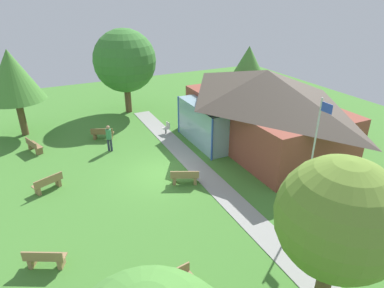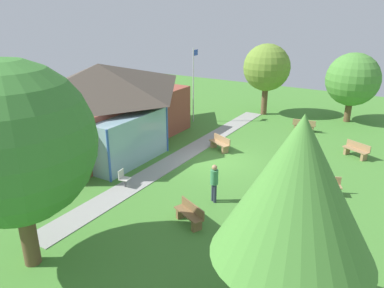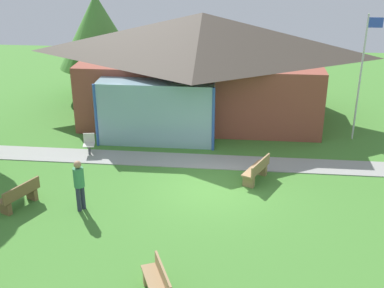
{
  "view_description": "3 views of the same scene",
  "coord_description": "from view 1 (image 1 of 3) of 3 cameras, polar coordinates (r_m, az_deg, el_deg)",
  "views": [
    {
      "loc": [
        15.3,
        -5.63,
        9.44
      ],
      "look_at": [
        -0.26,
        2.01,
        1.29
      ],
      "focal_mm": 31.01,
      "sensor_mm": 36.0,
      "label": 1
    },
    {
      "loc": [
        -16.84,
        -8.51,
        7.99
      ],
      "look_at": [
        -0.83,
        1.16,
        1.05
      ],
      "focal_mm": 34.53,
      "sensor_mm": 36.0,
      "label": 2
    },
    {
      "loc": [
        0.87,
        -15.75,
        8.44
      ],
      "look_at": [
        -0.81,
        1.31,
        1.08
      ],
      "focal_mm": 47.22,
      "sensor_mm": 36.0,
      "label": 3
    }
  ],
  "objects": [
    {
      "name": "flagpole",
      "position": [
        15.68,
        20.26,
        -0.92
      ],
      "size": [
        0.64,
        0.08,
        5.34
      ],
      "color": "silver",
      "rests_on": "ground_plane"
    },
    {
      "name": "patio_chair_west",
      "position": [
        23.67,
        -4.41,
        2.69
      ],
      "size": [
        0.51,
        0.51,
        0.86
      ],
      "rotation": [
        0.0,
        0.0,
        3.3
      ],
      "color": "beige",
      "rests_on": "ground_plane"
    },
    {
      "name": "bench_mid_left",
      "position": [
        23.57,
        -15.13,
        1.71
      ],
      "size": [
        1.03,
        1.55,
        0.84
      ],
      "rotation": [
        0.0,
        0.0,
        1.14
      ],
      "color": "brown",
      "rests_on": "ground_plane"
    },
    {
      "name": "bench_front_right",
      "position": [
        14.04,
        -23.94,
        -17.58
      ],
      "size": [
        1.08,
        1.53,
        0.84
      ],
      "rotation": [
        0.0,
        0.0,
        1.09
      ],
      "color": "#9E7A51",
      "rests_on": "ground_plane"
    },
    {
      "name": "footpath",
      "position": [
        19.56,
        0.54,
        -3.63
      ],
      "size": [
        20.43,
        1.42,
        0.03
      ],
      "primitive_type": "cube",
      "rotation": [
        0.0,
        0.0,
        -0.01
      ],
      "color": "#999993",
      "rests_on": "ground_plane"
    },
    {
      "name": "tree_lawn_corner",
      "position": [
        25.3,
        -28.53,
        10.27
      ],
      "size": [
        3.79,
        3.79,
        5.96
      ],
      "color": "brown",
      "rests_on": "ground_plane"
    },
    {
      "name": "tree_west_hedge",
      "position": [
        27.56,
        -11.48,
        13.82
      ],
      "size": [
        4.96,
        4.96,
        6.74
      ],
      "color": "brown",
      "rests_on": "ground_plane"
    },
    {
      "name": "ground_plane",
      "position": [
        18.84,
        -5.18,
        -5.01
      ],
      "size": [
        44.0,
        44.0,
        0.0
      ],
      "primitive_type": "plane",
      "color": "#478433"
    },
    {
      "name": "bench_front_center",
      "position": [
        18.6,
        -23.53,
        -6.23
      ],
      "size": [
        0.99,
        1.55,
        0.84
      ],
      "rotation": [
        0.0,
        0.0,
        1.97
      ],
      "color": "#9E7A51",
      "rests_on": "ground_plane"
    },
    {
      "name": "bench_lawn_far_right",
      "position": [
        12.18,
        -3.29,
        -22.82
      ],
      "size": [
        0.64,
        1.55,
        0.84
      ],
      "rotation": [
        0.0,
        0.0,
        4.85
      ],
      "color": "#9E7A51",
      "rests_on": "ground_plane"
    },
    {
      "name": "bench_front_left",
      "position": [
        23.25,
        -25.53,
        -0.31
      ],
      "size": [
        1.56,
        0.94,
        0.84
      ],
      "rotation": [
        0.0,
        0.0,
        0.36
      ],
      "color": "olive",
      "rests_on": "ground_plane"
    },
    {
      "name": "pavilion",
      "position": [
        21.99,
        11.89,
        6.34
      ],
      "size": [
        11.76,
        7.92,
        4.9
      ],
      "color": "brown",
      "rests_on": "ground_plane"
    },
    {
      "name": "visitor_strolling_lawn",
      "position": [
        21.47,
        -14.11,
        1.29
      ],
      "size": [
        0.34,
        0.34,
        1.74
      ],
      "rotation": [
        0.0,
        0.0,
        1.01
      ],
      "color": "#2D3347",
      "rests_on": "ground_plane"
    },
    {
      "name": "bench_rear_near_path",
      "position": [
        17.59,
        -1.25,
        -5.74
      ],
      "size": [
        1.04,
        1.54,
        0.84
      ],
      "rotation": [
        0.0,
        0.0,
        1.13
      ],
      "color": "#9E7A51",
      "rests_on": "ground_plane"
    },
    {
      "name": "tree_behind_pavilion_left",
      "position": [
        27.72,
        9.6,
        12.42
      ],
      "size": [
        4.19,
        4.19,
        5.38
      ],
      "color": "brown",
      "rests_on": "ground_plane"
    },
    {
      "name": "tree_east_hedge",
      "position": [
        10.26,
        23.91,
        -11.66
      ],
      "size": [
        3.57,
        3.57,
        5.47
      ],
      "color": "brown",
      "rests_on": "ground_plane"
    }
  ]
}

